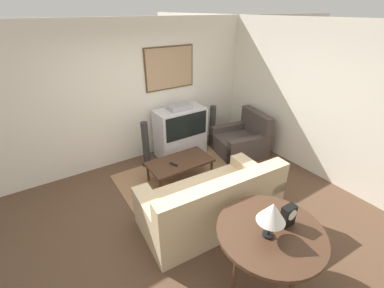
{
  "coord_description": "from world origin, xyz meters",
  "views": [
    {
      "loc": [
        -1.61,
        -2.51,
        2.83
      ],
      "look_at": [
        0.52,
        0.75,
        0.75
      ],
      "focal_mm": 24.0,
      "sensor_mm": 36.0,
      "label": 1
    }
  ],
  "objects_px": {
    "console_table": "(270,235)",
    "mantel_clock": "(288,216)",
    "tv": "(180,131)",
    "table_lamp": "(272,213)",
    "couch": "(211,204)",
    "coffee_table": "(180,163)",
    "speaker_tower_left": "(146,146)",
    "speaker_tower_right": "(212,127)",
    "armchair": "(242,141)"
  },
  "relations": [
    {
      "from": "armchair",
      "to": "table_lamp",
      "type": "bearing_deg",
      "value": -28.3
    },
    {
      "from": "armchair",
      "to": "mantel_clock",
      "type": "distance_m",
      "value": 3.01
    },
    {
      "from": "speaker_tower_left",
      "to": "speaker_tower_right",
      "type": "distance_m",
      "value": 1.63
    },
    {
      "from": "mantel_clock",
      "to": "speaker_tower_right",
      "type": "relative_size",
      "value": 0.26
    },
    {
      "from": "tv",
      "to": "table_lamp",
      "type": "xyz_separation_m",
      "value": [
        -0.82,
        -3.1,
        0.57
      ]
    },
    {
      "from": "console_table",
      "to": "table_lamp",
      "type": "height_order",
      "value": "table_lamp"
    },
    {
      "from": "coffee_table",
      "to": "speaker_tower_left",
      "type": "distance_m",
      "value": 0.84
    },
    {
      "from": "couch",
      "to": "table_lamp",
      "type": "relative_size",
      "value": 4.87
    },
    {
      "from": "table_lamp",
      "to": "couch",
      "type": "bearing_deg",
      "value": 82.74
    },
    {
      "from": "console_table",
      "to": "table_lamp",
      "type": "xyz_separation_m",
      "value": [
        -0.08,
        -0.03,
        0.37
      ]
    },
    {
      "from": "couch",
      "to": "speaker_tower_left",
      "type": "height_order",
      "value": "couch"
    },
    {
      "from": "speaker_tower_left",
      "to": "console_table",
      "type": "bearing_deg",
      "value": -88.58
    },
    {
      "from": "tv",
      "to": "table_lamp",
      "type": "height_order",
      "value": "table_lamp"
    },
    {
      "from": "tv",
      "to": "mantel_clock",
      "type": "distance_m",
      "value": 3.17
    },
    {
      "from": "couch",
      "to": "console_table",
      "type": "height_order",
      "value": "couch"
    },
    {
      "from": "tv",
      "to": "mantel_clock",
      "type": "height_order",
      "value": "tv"
    },
    {
      "from": "couch",
      "to": "coffee_table",
      "type": "distance_m",
      "value": 1.18
    },
    {
      "from": "console_table",
      "to": "table_lamp",
      "type": "distance_m",
      "value": 0.38
    },
    {
      "from": "tv",
      "to": "armchair",
      "type": "bearing_deg",
      "value": -30.84
    },
    {
      "from": "speaker_tower_right",
      "to": "armchair",
      "type": "bearing_deg",
      "value": -62.81
    },
    {
      "from": "coffee_table",
      "to": "speaker_tower_right",
      "type": "height_order",
      "value": "speaker_tower_right"
    },
    {
      "from": "armchair",
      "to": "console_table",
      "type": "bearing_deg",
      "value": -27.44
    },
    {
      "from": "console_table",
      "to": "speaker_tower_left",
      "type": "bearing_deg",
      "value": 91.42
    },
    {
      "from": "console_table",
      "to": "mantel_clock",
      "type": "bearing_deg",
      "value": -7.55
    },
    {
      "from": "tv",
      "to": "table_lamp",
      "type": "relative_size",
      "value": 2.68
    },
    {
      "from": "coffee_table",
      "to": "console_table",
      "type": "bearing_deg",
      "value": -95.91
    },
    {
      "from": "armchair",
      "to": "coffee_table",
      "type": "height_order",
      "value": "armchair"
    },
    {
      "from": "table_lamp",
      "to": "mantel_clock",
      "type": "distance_m",
      "value": 0.33
    },
    {
      "from": "speaker_tower_right",
      "to": "speaker_tower_left",
      "type": "bearing_deg",
      "value": 180.0
    },
    {
      "from": "mantel_clock",
      "to": "speaker_tower_left",
      "type": "bearing_deg",
      "value": 95.16
    },
    {
      "from": "table_lamp",
      "to": "speaker_tower_right",
      "type": "bearing_deg",
      "value": 61.91
    },
    {
      "from": "speaker_tower_right",
      "to": "table_lamp",
      "type": "bearing_deg",
      "value": -118.09
    },
    {
      "from": "armchair",
      "to": "speaker_tower_left",
      "type": "relative_size",
      "value": 1.19
    },
    {
      "from": "couch",
      "to": "mantel_clock",
      "type": "relative_size",
      "value": 8.41
    },
    {
      "from": "console_table",
      "to": "mantel_clock",
      "type": "relative_size",
      "value": 4.69
    },
    {
      "from": "tv",
      "to": "mantel_clock",
      "type": "relative_size",
      "value": 4.63
    },
    {
      "from": "couch",
      "to": "mantel_clock",
      "type": "xyz_separation_m",
      "value": [
        0.14,
        -1.11,
        0.59
      ]
    },
    {
      "from": "table_lamp",
      "to": "console_table",
      "type": "bearing_deg",
      "value": 17.81
    },
    {
      "from": "coffee_table",
      "to": "mantel_clock",
      "type": "relative_size",
      "value": 4.8
    },
    {
      "from": "tv",
      "to": "console_table",
      "type": "bearing_deg",
      "value": -103.49
    },
    {
      "from": "speaker_tower_left",
      "to": "coffee_table",
      "type": "bearing_deg",
      "value": -68.37
    },
    {
      "from": "coffee_table",
      "to": "table_lamp",
      "type": "bearing_deg",
      "value": -97.81
    },
    {
      "from": "console_table",
      "to": "table_lamp",
      "type": "bearing_deg",
      "value": -162.19
    },
    {
      "from": "console_table",
      "to": "speaker_tower_right",
      "type": "distance_m",
      "value": 3.41
    },
    {
      "from": "coffee_table",
      "to": "table_lamp",
      "type": "xyz_separation_m",
      "value": [
        -0.31,
        -2.28,
        0.75
      ]
    },
    {
      "from": "armchair",
      "to": "speaker_tower_left",
      "type": "bearing_deg",
      "value": -97.34
    },
    {
      "from": "coffee_table",
      "to": "speaker_tower_left",
      "type": "bearing_deg",
      "value": 111.63
    },
    {
      "from": "couch",
      "to": "table_lamp",
      "type": "bearing_deg",
      "value": 86.16
    },
    {
      "from": "tv",
      "to": "speaker_tower_left",
      "type": "height_order",
      "value": "tv"
    },
    {
      "from": "speaker_tower_left",
      "to": "speaker_tower_right",
      "type": "relative_size",
      "value": 1.0
    }
  ]
}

